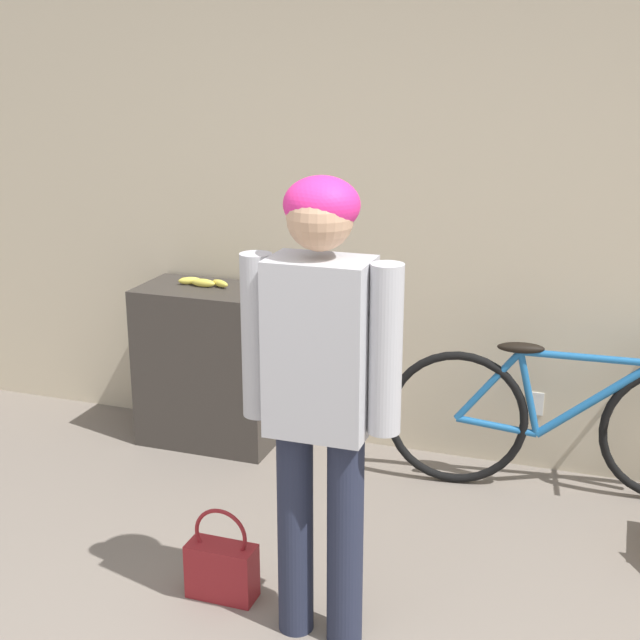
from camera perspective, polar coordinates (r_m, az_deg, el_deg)
wall_back at (r=4.49m, az=7.47°, el=7.02°), size 8.00×0.07×2.60m
side_shelf at (r=4.84m, az=-7.06°, el=-2.90°), size 0.73×0.42×0.86m
person at (r=3.00m, az=0.01°, el=-3.29°), size 0.56×0.25×1.68m
bicycle at (r=4.41m, az=15.31°, el=-6.26°), size 1.68×0.46×0.76m
banana at (r=4.74m, az=-7.49°, el=2.41°), size 0.30×0.09×0.04m
handbag at (r=3.62m, az=-6.30°, el=-15.47°), size 0.27×0.12×0.38m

